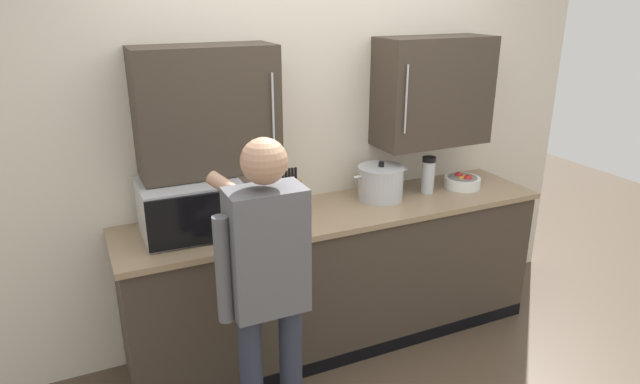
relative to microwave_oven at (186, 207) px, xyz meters
The scene contains 8 objects.
back_wall_tiled 0.98m from the microwave_oven, 15.96° to the left, with size 4.00×0.44×2.52m.
counter_unit 1.10m from the microwave_oven, ahead, with size 2.66×0.61×0.92m.
microwave_oven is the anchor object (origin of this frame).
fruit_bowl 1.85m from the microwave_oven, ahead, with size 0.24×0.24×0.10m.
thermos_flask 1.57m from the microwave_oven, ahead, with size 0.09×0.09×0.24m.
stock_pot 1.24m from the microwave_oven, ahead, with size 0.39×0.29×0.24m.
knife_block 0.59m from the microwave_oven, ahead, with size 0.11×0.15×0.30m.
person_figure 0.77m from the microwave_oven, 75.22° to the right, with size 0.44×0.56×1.61m.
Camera 1 is at (-1.42, -2.01, 2.16)m, focal length 31.08 mm.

